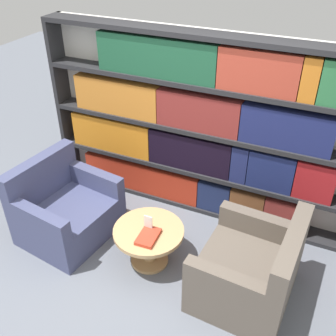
{
  "coord_description": "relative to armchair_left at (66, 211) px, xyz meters",
  "views": [
    {
      "loc": [
        1.26,
        -2.15,
        2.99
      ],
      "look_at": [
        -0.07,
        0.79,
        0.86
      ],
      "focal_mm": 42.0,
      "sensor_mm": 36.0,
      "label": 1
    }
  ],
  "objects": [
    {
      "name": "coffee_table",
      "position": [
        1.01,
        -0.02,
        0.01
      ],
      "size": [
        0.69,
        0.69,
        0.42
      ],
      "color": "tan",
      "rests_on": "ground_plane"
    },
    {
      "name": "stray_book",
      "position": [
        1.06,
        -0.12,
        0.15
      ],
      "size": [
        0.19,
        0.28,
        0.04
      ],
      "color": "#B73823",
      "rests_on": "coffee_table"
    },
    {
      "name": "bookshelf",
      "position": [
        1.09,
        1.05,
        0.72
      ],
      "size": [
        3.51,
        0.3,
        2.04
      ],
      "color": "silver",
      "rests_on": "ground_plane"
    },
    {
      "name": "table_sign",
      "position": [
        1.01,
        -0.02,
        0.2
      ],
      "size": [
        0.08,
        0.06,
        0.17
      ],
      "color": "black",
      "rests_on": "coffee_table"
    },
    {
      "name": "ground_plane",
      "position": [
        1.08,
        -0.35,
        -0.29
      ],
      "size": [
        14.0,
        14.0,
        0.0
      ],
      "primitive_type": "plane",
      "color": "slate"
    },
    {
      "name": "armchair_left",
      "position": [
        0.0,
        0.0,
        0.0
      ],
      "size": [
        0.93,
        1.03,
        0.85
      ],
      "rotation": [
        0.0,
        0.0,
        1.44
      ],
      "color": "#42476B",
      "rests_on": "ground_plane"
    },
    {
      "name": "armchair_right",
      "position": [
        2.02,
        -0.01,
        0.0
      ],
      "size": [
        0.87,
        0.98,
        0.85
      ],
      "rotation": [
        0.0,
        0.0,
        -1.63
      ],
      "color": "brown",
      "rests_on": "ground_plane"
    }
  ]
}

